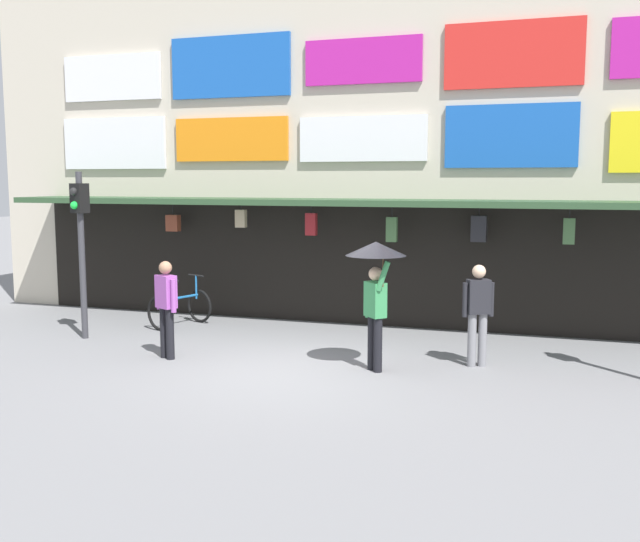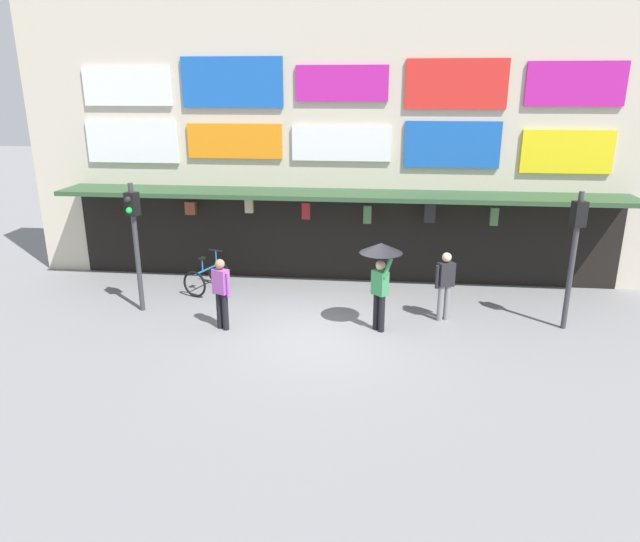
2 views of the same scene
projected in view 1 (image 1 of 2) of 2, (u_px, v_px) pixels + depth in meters
ground_plane at (298, 371)px, 11.62m from camera, size 80.00×80.00×0.00m
shopfront at (370, 136)px, 15.43m from camera, size 18.00×2.60×8.00m
traffic_light_near at (80, 228)px, 13.75m from camera, size 0.33×0.35×3.20m
bicycle_parked at (180, 308)px, 15.10m from camera, size 1.06×1.33×1.05m
pedestrian_with_umbrella at (376, 269)px, 11.43m from camera, size 0.96×0.96×2.08m
pedestrian_in_white at (478, 309)px, 11.80m from camera, size 0.49×0.36×1.68m
pedestrian_in_yellow at (166, 304)px, 12.33m from camera, size 0.48×0.36×1.68m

